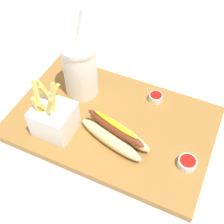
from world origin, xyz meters
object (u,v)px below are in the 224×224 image
(soda_cup, at_px, (80,69))
(ketchup_cup_2, at_px, (187,163))
(fries_basket, at_px, (54,119))
(ketchup_cup_1, at_px, (156,97))
(hot_dog_1, at_px, (115,133))

(soda_cup, height_order, ketchup_cup_2, soda_cup)
(soda_cup, height_order, fries_basket, soda_cup)
(fries_basket, xyz_separation_m, ketchup_cup_1, (0.18, 0.18, -0.03))
(soda_cup, height_order, hot_dog_1, soda_cup)
(soda_cup, height_order, ketchup_cup_1, soda_cup)
(ketchup_cup_2, bearing_deg, fries_basket, -173.49)
(fries_basket, distance_m, hot_dog_1, 0.14)
(fries_basket, relative_size, ketchup_cup_1, 4.32)
(soda_cup, xyz_separation_m, ketchup_cup_1, (0.18, 0.05, -0.06))
(fries_basket, height_order, ketchup_cup_2, fries_basket)
(hot_dog_1, distance_m, ketchup_cup_1, 0.16)
(fries_basket, bearing_deg, ketchup_cup_2, 6.51)
(soda_cup, distance_m, ketchup_cup_1, 0.20)
(soda_cup, bearing_deg, ketchup_cup_1, 15.09)
(soda_cup, xyz_separation_m, ketchup_cup_2, (0.30, -0.10, -0.06))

